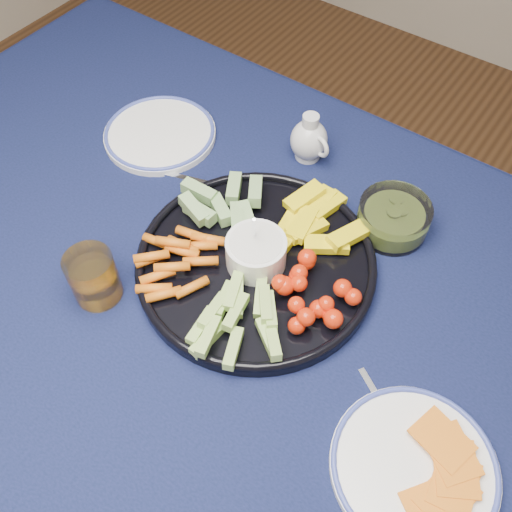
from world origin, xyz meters
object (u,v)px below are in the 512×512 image
Objects in this scene: crudite_platter at (255,259)px; pickle_bowl at (393,219)px; cheese_plate at (415,466)px; juice_tumbler at (94,279)px; creamer_pitcher at (309,140)px; side_plate_extra at (160,133)px; dining_table at (236,334)px.

crudite_platter reaches higher than pickle_bowl.
crudite_platter is 1.77× the size of cheese_plate.
creamer_pitcher is at bearing 77.22° from juice_tumbler.
juice_tumbler is at bearing -63.89° from side_plate_extra.
side_plate_extra is at bearing -173.32° from pickle_bowl.
cheese_plate is at bearing -10.09° from dining_table.
juice_tumbler is (-0.17, -0.19, 0.02)m from crudite_platter.
dining_table is 0.36m from cheese_plate.
creamer_pitcher is 0.29m from side_plate_extra.
crudite_platter is 0.25m from juice_tumbler.
cheese_plate is at bearing -21.84° from crudite_platter.
pickle_bowl is (0.14, 0.20, 0.00)m from crudite_platter.
juice_tumbler is at bearing -175.44° from cheese_plate.
dining_table is at bearing 28.29° from juice_tumbler.
dining_table is 0.14m from crudite_platter.
creamer_pitcher is 0.22m from pickle_bowl.
side_plate_extra is (-0.27, -0.12, -0.03)m from creamer_pitcher.
pickle_bowl is at bearing 50.85° from juice_tumbler.
dining_table is at bearing -32.94° from side_plate_extra.
creamer_pitcher is 0.44× the size of cheese_plate.
creamer_pitcher reaches higher than juice_tumbler.
crudite_platter reaches higher than side_plate_extra.
crudite_platter reaches higher than juice_tumbler.
crudite_platter is at bearing 47.17° from juice_tumbler.
pickle_bowl reaches higher than side_plate_extra.
cheese_plate reaches higher than dining_table.
crudite_platter is at bearing 102.63° from dining_table.
cheese_plate is 1.01× the size of side_plate_extra.
pickle_bowl is 0.50m from juice_tumbler.
juice_tumbler is 0.37m from side_plate_extra.
creamer_pitcher is 1.09× the size of juice_tumbler.
juice_tumbler is 0.41× the size of side_plate_extra.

